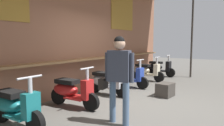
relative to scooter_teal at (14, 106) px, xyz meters
The scene contains 10 objects.
ground_plane 2.99m from the scooter_teal, 21.42° to the right, with size 30.54×30.54×0.00m, color #56544F.
market_stall_facade 3.33m from the scooter_teal, 15.91° to the left, with size 10.91×2.48×3.78m.
scooter_teal is the anchor object (origin of this frame).
scooter_red 1.41m from the scooter_teal, ahead, with size 0.48×1.40×0.97m.
scooter_silver 2.81m from the scooter_teal, ahead, with size 0.46×1.40×0.97m.
scooter_blue 4.09m from the scooter_teal, ahead, with size 0.47×1.40×0.97m.
scooter_cream 5.53m from the scooter_teal, ahead, with size 0.46×1.40×0.97m.
scooter_black 6.89m from the scooter_teal, ahead, with size 0.48×1.40×0.97m.
shopper_with_handbag 1.97m from the scooter_teal, 51.57° to the right, with size 0.36×0.65×1.63m.
merchandise_crate 3.89m from the scooter_teal, 22.93° to the right, with size 0.49×0.39×0.38m, color #3D3833.
Camera 1 is at (-4.77, -2.40, 1.52)m, focal length 33.25 mm.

